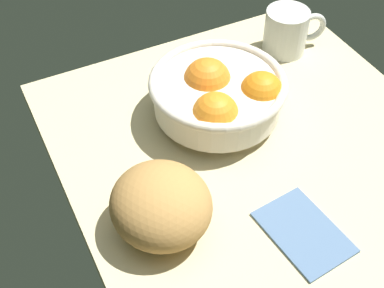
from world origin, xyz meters
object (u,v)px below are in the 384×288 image
object	(u,v)px
fruit_bowl	(220,94)
napkin_folded	(304,231)
bread_loaf	(161,205)
mug	(287,31)

from	to	relation	value
fruit_bowl	napkin_folded	distance (cm)	27.01
fruit_bowl	bread_loaf	xyz separation A→B (cm)	(16.27, -18.17, -0.62)
mug	napkin_folded	bearing A→B (deg)	-30.16
fruit_bowl	napkin_folded	world-z (taller)	fruit_bowl
fruit_bowl	mug	distance (cm)	24.41
napkin_folded	mug	bearing A→B (deg)	149.84
bread_loaf	mug	bearing A→B (deg)	125.00
napkin_folded	mug	distance (cm)	44.13
fruit_bowl	bread_loaf	distance (cm)	24.40
fruit_bowl	bread_loaf	bearing A→B (deg)	-48.17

